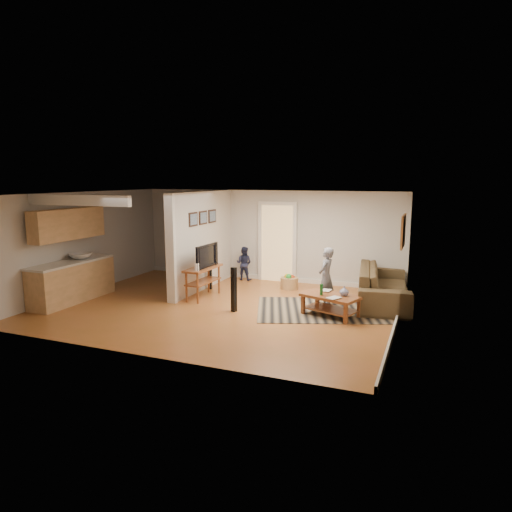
# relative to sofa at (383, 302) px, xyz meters

# --- Properties ---
(ground) EXTENTS (7.50, 7.50, 0.00)m
(ground) POSITION_rel_sofa_xyz_m (-3.30, -1.75, 0.00)
(ground) COLOR #965E26
(ground) RESTS_ON ground
(room_shell) EXTENTS (7.54, 6.02, 2.52)m
(room_shell) POSITION_rel_sofa_xyz_m (-4.37, -1.33, 1.46)
(room_shell) COLOR silver
(room_shell) RESTS_ON ground
(area_rug) EXTENTS (3.25, 2.80, 0.01)m
(area_rug) POSITION_rel_sofa_xyz_m (-1.19, -1.14, 0.01)
(area_rug) COLOR black
(area_rug) RESTS_ON ground
(sofa) EXTENTS (1.45, 2.91, 0.81)m
(sofa) POSITION_rel_sofa_xyz_m (0.00, 0.00, 0.00)
(sofa) COLOR #443922
(sofa) RESTS_ON ground
(coffee_table) EXTENTS (1.31, 1.02, 0.68)m
(coffee_table) POSITION_rel_sofa_xyz_m (-0.88, -1.50, 0.35)
(coffee_table) COLOR brown
(coffee_table) RESTS_ON ground
(tv_console) EXTENTS (0.49, 1.20, 1.02)m
(tv_console) POSITION_rel_sofa_xyz_m (-4.04, -1.19, 0.68)
(tv_console) COLOR brown
(tv_console) RESTS_ON ground
(speaker_left) EXTENTS (0.12, 0.12, 0.97)m
(speaker_left) POSITION_rel_sofa_xyz_m (-2.90, -1.95, 0.48)
(speaker_left) COLOR black
(speaker_left) RESTS_ON ground
(speaker_right) EXTENTS (0.11, 0.11, 0.93)m
(speaker_right) POSITION_rel_sofa_xyz_m (-4.30, -0.35, 0.46)
(speaker_right) COLOR black
(speaker_right) RESTS_ON ground
(toy_basket) EXTENTS (0.46, 0.46, 0.41)m
(toy_basket) POSITION_rel_sofa_xyz_m (-2.40, 0.41, 0.17)
(toy_basket) COLOR olive
(toy_basket) RESTS_ON ground
(child) EXTENTS (0.39, 0.53, 1.32)m
(child) POSITION_rel_sofa_xyz_m (-1.18, -0.79, 0.00)
(child) COLOR slate
(child) RESTS_ON ground
(toddler) EXTENTS (0.46, 0.36, 0.95)m
(toddler) POSITION_rel_sofa_xyz_m (-3.90, 0.95, 0.00)
(toddler) COLOR #212545
(toddler) RESTS_ON ground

